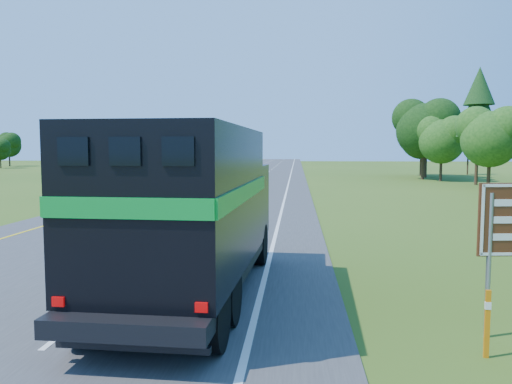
# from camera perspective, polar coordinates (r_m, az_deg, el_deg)

# --- Properties ---
(road) EXTENTS (15.00, 260.00, 0.04)m
(road) POSITION_cam_1_polar(r_m,az_deg,el_deg) (58.26, -1.61, 1.33)
(road) COLOR #38383A
(road) RESTS_ON ground
(lane_markings) EXTENTS (11.15, 260.00, 0.01)m
(lane_markings) POSITION_cam_1_polar(r_m,az_deg,el_deg) (58.26, -1.61, 1.35)
(lane_markings) COLOR yellow
(lane_markings) RESTS_ON road
(horse_truck) EXTENTS (3.25, 9.33, 4.08)m
(horse_truck) POSITION_cam_1_polar(r_m,az_deg,el_deg) (12.09, -7.37, -1.86)
(horse_truck) COLOR black
(horse_truck) RESTS_ON road
(white_suv) EXTENTS (2.99, 6.14, 1.68)m
(white_suv) POSITION_cam_1_polar(r_m,az_deg,el_deg) (62.02, -4.48, 2.32)
(white_suv) COLOR white
(white_suv) RESTS_ON road
(far_car) EXTENTS (2.23, 4.80, 1.59)m
(far_car) POSITION_cam_1_polar(r_m,az_deg,el_deg) (116.99, -0.34, 3.51)
(far_car) COLOR silver
(far_car) RESTS_ON road
(delineator) EXTENTS (0.10, 0.06, 1.21)m
(delineator) POSITION_cam_1_polar(r_m,az_deg,el_deg) (9.81, 24.92, -13.29)
(delineator) COLOR orange
(delineator) RESTS_ON ground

